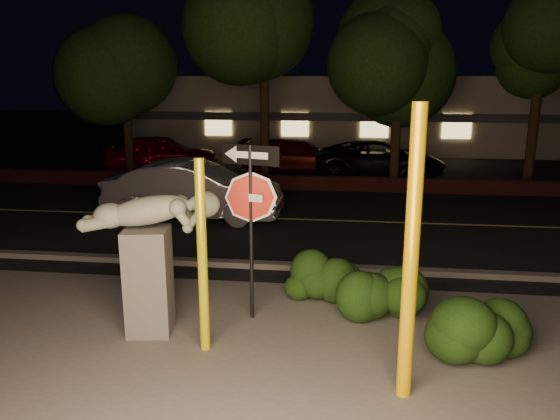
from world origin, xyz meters
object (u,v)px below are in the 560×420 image
object	(u,v)px
yellow_pole_left	(202,258)
sculpture	(149,247)
signpost	(251,198)
silver_sedan	(194,190)
parked_car_darkred	(297,156)
parked_car_dark	(379,159)
yellow_pole_right	(411,258)
parked_car_red	(161,153)

from	to	relation	value
yellow_pole_left	sculpture	bearing A→B (deg)	154.42
signpost	silver_sedan	xyz separation A→B (m)	(-2.81, 6.37, -1.25)
parked_car_darkred	parked_car_dark	world-z (taller)	parked_car_dark
sculpture	silver_sedan	world-z (taller)	sculpture
yellow_pole_right	parked_car_dark	distance (m)	16.04
yellow_pole_left	signpost	size ratio (longest dim) A/B	0.99
parked_car_darkred	signpost	bearing A→B (deg)	-176.86
signpost	parked_car_dark	distance (m)	14.32
yellow_pole_right	parked_car_red	size ratio (longest dim) A/B	0.78
yellow_pole_left	parked_car_darkred	distance (m)	15.74
signpost	parked_car_red	distance (m)	15.32
parked_car_red	parked_car_dark	bearing A→B (deg)	-106.28
yellow_pole_right	parked_car_darkred	xyz separation A→B (m)	(-2.99, 16.58, -1.14)
silver_sedan	parked_car_dark	world-z (taller)	silver_sedan
parked_car_red	parked_car_darkred	bearing A→B (deg)	-99.99
yellow_pole_left	sculpture	size ratio (longest dim) A/B	1.26
signpost	silver_sedan	world-z (taller)	signpost
yellow_pole_right	parked_car_dark	size ratio (longest dim) A/B	0.70
parked_car_red	yellow_pole_right	bearing A→B (deg)	-168.34
parked_car_darkred	parked_car_dark	size ratio (longest dim) A/B	0.92
parked_car_dark	parked_car_darkred	bearing A→B (deg)	74.92
yellow_pole_left	silver_sedan	bearing A→B (deg)	107.10
signpost	parked_car_dark	bearing A→B (deg)	94.69
sculpture	parked_car_darkred	world-z (taller)	sculpture
silver_sedan	parked_car_red	size ratio (longest dim) A/B	1.05
sculpture	signpost	bearing A→B (deg)	16.81
silver_sedan	parked_car_red	world-z (taller)	silver_sedan
sculpture	parked_car_darkred	bearing A→B (deg)	78.43
yellow_pole_left	parked_car_dark	xyz separation A→B (m)	(3.23, 15.14, -0.71)
yellow_pole_right	parked_car_darkred	distance (m)	16.88
yellow_pole_right	parked_car_red	bearing A→B (deg)	118.74
yellow_pole_left	silver_sedan	size ratio (longest dim) A/B	0.58
parked_car_darkred	silver_sedan	bearing A→B (deg)	165.90
parked_car_dark	signpost	bearing A→B (deg)	163.51
yellow_pole_right	sculpture	world-z (taller)	yellow_pole_right
sculpture	silver_sedan	bearing A→B (deg)	92.19
signpost	silver_sedan	distance (m)	7.07
signpost	parked_car_dark	world-z (taller)	signpost
silver_sedan	parked_car_darkred	world-z (taller)	silver_sedan
yellow_pole_left	parked_car_red	bearing A→B (deg)	111.45
parked_car_darkred	parked_car_dark	xyz separation A→B (m)	(3.42, -0.58, 0.03)
sculpture	silver_sedan	distance (m)	7.22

